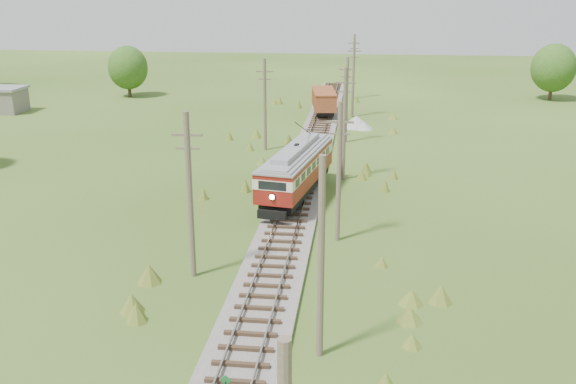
# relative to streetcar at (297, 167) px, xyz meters

# --- Properties ---
(railbed_main) EXTENTS (3.60, 96.00, 0.57)m
(railbed_main) POSITION_rel_streetcar_xyz_m (0.00, 8.61, -2.33)
(railbed_main) COLOR #605B54
(railbed_main) RESTS_ON ground
(streetcar) EXTENTS (4.65, 11.90, 5.37)m
(streetcar) POSITION_rel_streetcar_xyz_m (0.00, 0.00, 0.00)
(streetcar) COLOR black
(streetcar) RESTS_ON ground
(gondola) EXTENTS (3.48, 7.97, 2.56)m
(gondola) POSITION_rel_streetcar_xyz_m (0.00, 31.51, -0.58)
(gondola) COLOR black
(gondola) RESTS_ON ground
(gravel_pile) EXTENTS (3.50, 3.71, 1.27)m
(gravel_pile) POSITION_rel_streetcar_xyz_m (4.11, 25.66, -1.93)
(gravel_pile) COLOR gray
(gravel_pile) RESTS_ON ground
(utility_pole_r_1) EXTENTS (0.30, 0.30, 8.80)m
(utility_pole_r_1) POSITION_rel_streetcar_xyz_m (3.10, -20.39, 1.87)
(utility_pole_r_1) COLOR brown
(utility_pole_r_1) RESTS_ON ground
(utility_pole_r_2) EXTENTS (1.60, 0.30, 8.60)m
(utility_pole_r_2) POSITION_rel_streetcar_xyz_m (3.30, -7.39, 1.90)
(utility_pole_r_2) COLOR brown
(utility_pole_r_2) RESTS_ON ground
(utility_pole_r_3) EXTENTS (1.60, 0.30, 9.00)m
(utility_pole_r_3) POSITION_rel_streetcar_xyz_m (3.20, 5.61, 2.10)
(utility_pole_r_3) COLOR brown
(utility_pole_r_3) RESTS_ON ground
(utility_pole_r_4) EXTENTS (1.60, 0.30, 8.40)m
(utility_pole_r_4) POSITION_rel_streetcar_xyz_m (3.00, 18.61, 1.80)
(utility_pole_r_4) COLOR brown
(utility_pole_r_4) RESTS_ON ground
(utility_pole_r_5) EXTENTS (1.60, 0.30, 8.90)m
(utility_pole_r_5) POSITION_rel_streetcar_xyz_m (3.40, 31.61, 2.05)
(utility_pole_r_5) COLOR brown
(utility_pole_r_5) RESTS_ON ground
(utility_pole_r_6) EXTENTS (1.60, 0.30, 8.70)m
(utility_pole_r_6) POSITION_rel_streetcar_xyz_m (3.20, 44.61, 1.95)
(utility_pole_r_6) COLOR brown
(utility_pole_r_6) RESTS_ON ground
(utility_pole_l_a) EXTENTS (1.60, 0.30, 9.00)m
(utility_pole_l_a) POSITION_rel_streetcar_xyz_m (-4.20, -13.39, 2.10)
(utility_pole_l_a) COLOR brown
(utility_pole_l_a) RESTS_ON ground
(utility_pole_l_b) EXTENTS (1.60, 0.30, 8.60)m
(utility_pole_l_b) POSITION_rel_streetcar_xyz_m (-4.50, 14.61, 1.90)
(utility_pole_l_b) COLOR brown
(utility_pole_l_b) RESTS_ON ground
(tree_mid_a) EXTENTS (5.46, 5.46, 7.03)m
(tree_mid_a) POSITION_rel_streetcar_xyz_m (-28.00, 42.61, 1.49)
(tree_mid_a) COLOR #38281C
(tree_mid_a) RESTS_ON ground
(tree_mid_b) EXTENTS (5.88, 5.88, 7.57)m
(tree_mid_b) POSITION_rel_streetcar_xyz_m (30.00, 46.61, 1.80)
(tree_mid_b) COLOR #38281C
(tree_mid_b) RESTS_ON ground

